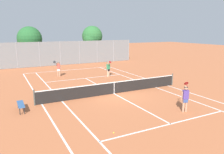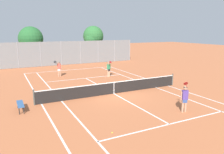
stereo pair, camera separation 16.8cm
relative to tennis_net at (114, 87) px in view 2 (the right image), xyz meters
The scene contains 11 objects.
ground_plane 0.51m from the tennis_net, ahead, with size 120.00×120.00×0.00m, color #BC663D.
court_line_markings 0.51m from the tennis_net, ahead, with size 11.10×23.90×0.01m.
tennis_net is the anchor object (origin of this frame).
player_near_side 5.79m from the tennis_net, 69.87° to the right, with size 0.83×0.69×1.77m.
player_far_left 8.79m from the tennis_net, 104.73° to the left, with size 0.88×0.66×1.77m.
player_far_right 6.53m from the tennis_net, 67.46° to the left, with size 0.49×0.87×1.77m.
loose_tennis_ball_1 6.76m from the tennis_net, 118.08° to the right, with size 0.07×0.07×0.07m, color #D1DB33.
courtside_bench 6.88m from the tennis_net, behind, with size 0.36×1.50×0.47m.
back_fence 16.33m from the tennis_net, 90.00° to the left, with size 22.84×0.08×3.39m.
tree_behind_left 20.80m from the tennis_net, 99.78° to the left, with size 3.60×3.60×5.48m.
tree_behind_right 21.25m from the tennis_net, 72.36° to the left, with size 3.42×3.42×5.64m.
Camera 2 is at (-7.58, -14.64, 4.87)m, focal length 35.00 mm.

